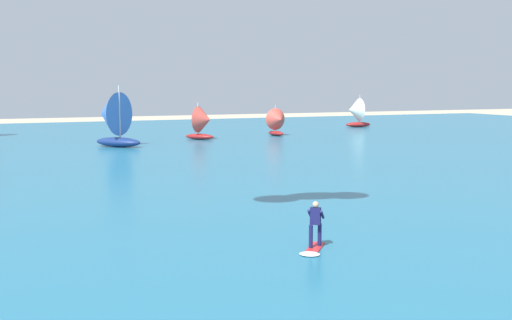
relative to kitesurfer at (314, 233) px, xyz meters
name	(u,v)px	position (x,y,z in m)	size (l,w,h in m)	color
ocean	(98,153)	(-1.89, 34.98, -0.65)	(160.00, 90.00, 0.10)	#236B89
kitesurfer	(314,233)	(0.00, 0.00, 0.00)	(1.68, 1.87, 1.67)	red
sailboat_near_shore	(112,119)	(0.08, 39.33, 1.98)	(4.94, 5.01, 5.64)	navy
sailboat_center_horizon	(203,123)	(10.12, 42.96, 1.17)	(3.39, 3.44, 3.87)	maroon
sailboat_mid_left	(355,112)	(34.83, 53.23, 1.38)	(3.72, 3.17, 4.32)	maroon
sailboat_outermost	(278,122)	(19.26, 44.31, 0.97)	(2.54, 2.98, 3.44)	maroon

